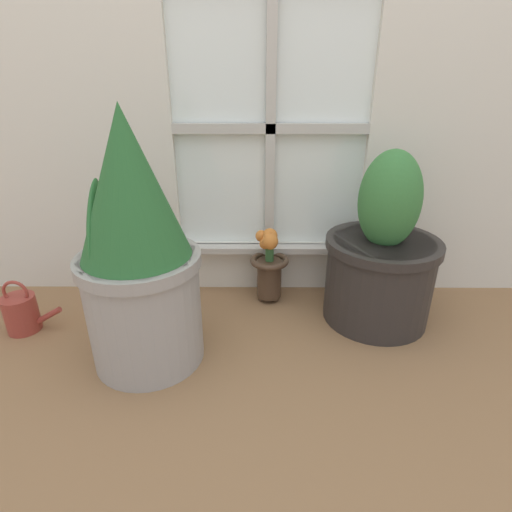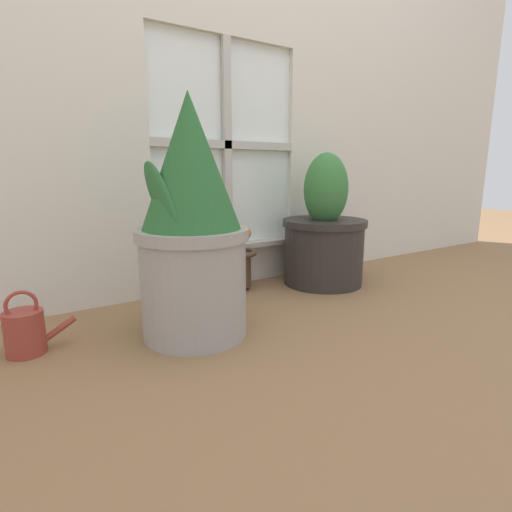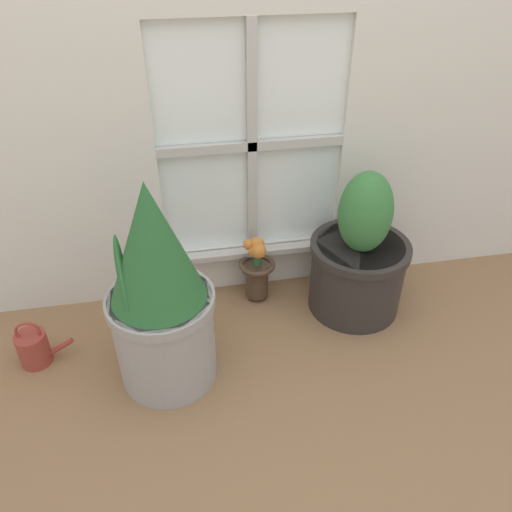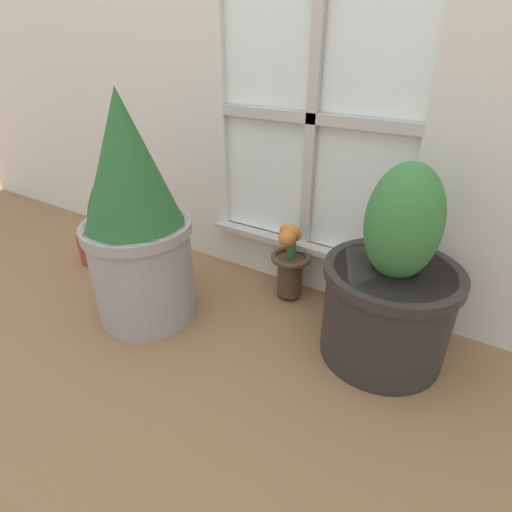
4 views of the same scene
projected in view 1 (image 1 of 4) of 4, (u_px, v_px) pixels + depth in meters
ground_plane at (273, 390)px, 1.16m from camera, size 10.00×10.00×0.00m
potted_plant_left at (137, 252)px, 1.14m from camera, size 0.36×0.36×0.77m
potted_plant_right at (381, 260)px, 1.41m from camera, size 0.40×0.40×0.62m
flower_vase at (268, 265)px, 1.56m from camera, size 0.15×0.15×0.31m
watering_can at (22, 313)px, 1.40m from camera, size 0.20×0.11×0.20m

